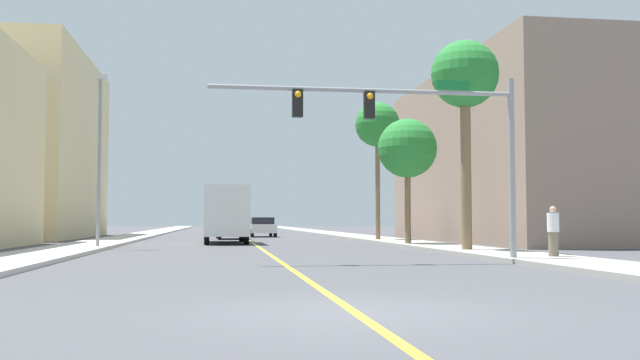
# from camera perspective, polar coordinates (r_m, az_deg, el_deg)

# --- Properties ---
(ground) EXTENTS (192.00, 192.00, 0.00)m
(ground) POSITION_cam_1_polar(r_m,az_deg,el_deg) (51.97, -6.20, -4.75)
(ground) COLOR #47474C
(sidewalk_left) EXTENTS (2.91, 168.00, 0.15)m
(sidewalk_left) POSITION_cam_1_polar(r_m,az_deg,el_deg) (52.31, -15.32, -4.56)
(sidewalk_left) COLOR beige
(sidewalk_left) RESTS_ON ground
(sidewalk_right) EXTENTS (2.91, 168.00, 0.15)m
(sidewalk_right) POSITION_cam_1_polar(r_m,az_deg,el_deg) (52.92, 2.81, -4.65)
(sidewalk_right) COLOR #9E9B93
(sidewalk_right) RESTS_ON ground
(lane_marking_center) EXTENTS (0.16, 144.00, 0.01)m
(lane_marking_center) POSITION_cam_1_polar(r_m,az_deg,el_deg) (51.97, -6.20, -4.74)
(lane_marking_center) COLOR yellow
(lane_marking_center) RESTS_ON ground
(building_left_far) EXTENTS (10.77, 18.91, 13.45)m
(building_left_far) POSITION_cam_1_polar(r_m,az_deg,el_deg) (55.94, -23.97, 2.52)
(building_left_far) COLOR beige
(building_left_far) RESTS_ON ground
(building_right_near) EXTENTS (12.47, 23.35, 10.59)m
(building_right_near) POSITION_cam_1_polar(r_m,az_deg,el_deg) (45.65, 17.48, 1.84)
(building_right_near) COLOR gray
(building_right_near) RESTS_ON ground
(traffic_signal_mast) EXTENTS (9.61, 0.36, 5.66)m
(traffic_signal_mast) POSITION_cam_1_polar(r_m,az_deg,el_deg) (21.73, 8.08, 4.54)
(traffic_signal_mast) COLOR gray
(traffic_signal_mast) RESTS_ON sidewalk_right
(street_lamp) EXTENTS (0.56, 0.28, 7.77)m
(street_lamp) POSITION_cam_1_polar(r_m,az_deg,el_deg) (32.82, -17.72, 2.33)
(street_lamp) COLOR gray
(street_lamp) RESTS_ON sidewalk_left
(palm_near) EXTENTS (2.73, 2.73, 8.44)m
(palm_near) POSITION_cam_1_polar(r_m,az_deg,el_deg) (28.89, 11.85, 8.16)
(palm_near) COLOR brown
(palm_near) RESTS_ON sidewalk_right
(palm_mid) EXTENTS (3.00, 3.00, 6.31)m
(palm_mid) POSITION_cam_1_polar(r_m,az_deg,el_deg) (35.42, 7.21, 2.54)
(palm_mid) COLOR brown
(palm_mid) RESTS_ON sidewalk_right
(palm_far) EXTENTS (2.75, 2.75, 8.42)m
(palm_far) POSITION_cam_1_polar(r_m,az_deg,el_deg) (42.82, 4.75, 4.45)
(palm_far) COLOR brown
(palm_far) RESTS_ON sidewalk_right
(car_black) EXTENTS (2.10, 4.45, 1.32)m
(car_black) POSITION_cam_1_polar(r_m,az_deg,el_deg) (48.42, -7.30, -4.01)
(car_black) COLOR black
(car_black) RESTS_ON ground
(car_blue) EXTENTS (2.02, 4.44, 1.42)m
(car_blue) POSITION_cam_1_polar(r_m,az_deg,el_deg) (60.58, -7.69, -3.83)
(car_blue) COLOR #1E389E
(car_blue) RESTS_ON ground
(car_white) EXTENTS (2.09, 4.50, 1.52)m
(car_white) POSITION_cam_1_polar(r_m,az_deg,el_deg) (54.49, -4.81, -3.87)
(car_white) COLOR white
(car_white) RESTS_ON ground
(delivery_truck) EXTENTS (2.51, 7.91, 3.16)m
(delivery_truck) POSITION_cam_1_polar(r_m,az_deg,el_deg) (39.67, -7.77, -2.77)
(delivery_truck) COLOR silver
(delivery_truck) RESTS_ON ground
(pedestrian) EXTENTS (0.38, 0.38, 1.62)m
(pedestrian) POSITION_cam_1_polar(r_m,az_deg,el_deg) (23.67, 18.65, -4.03)
(pedestrian) COLOR #726651
(pedestrian) RESTS_ON sidewalk_right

